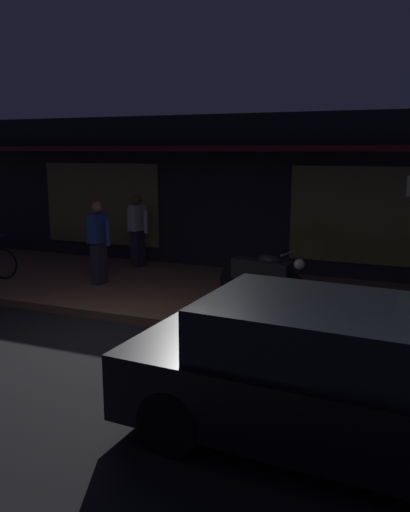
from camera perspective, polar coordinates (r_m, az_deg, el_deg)
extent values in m
plane|color=black|center=(8.01, -11.16, -9.48)|extent=(60.00, 60.00, 0.00)
cube|color=brown|center=(10.49, -2.11, -3.82)|extent=(18.00, 4.00, 0.15)
cube|color=black|center=(13.33, 3.95, 6.95)|extent=(18.00, 2.80, 3.60)
cube|color=brown|center=(13.48, -11.12, 5.54)|extent=(3.20, 0.04, 2.00)
cube|color=brown|center=(11.30, 17.17, 4.15)|extent=(3.20, 0.04, 2.00)
cube|color=#591919|center=(11.73, 1.41, 11.51)|extent=(16.20, 0.50, 0.12)
cylinder|color=black|center=(9.75, 3.26, -2.73)|extent=(0.61, 0.25, 0.60)
cylinder|color=black|center=(9.23, 9.06, -3.66)|extent=(0.61, 0.25, 0.60)
cube|color=black|center=(9.41, 6.11, -1.54)|extent=(1.13, 0.52, 0.36)
ellipsoid|color=black|center=(9.30, 6.95, -0.45)|extent=(0.48, 0.33, 0.20)
sphere|color=#F9EDB7|center=(9.05, 10.12, -0.88)|extent=(0.18, 0.18, 0.18)
cylinder|color=gray|center=(9.10, 9.02, 0.32)|extent=(0.15, 0.54, 0.03)
torus|color=black|center=(11.86, -20.91, -0.77)|extent=(0.66, 0.14, 0.66)
cube|color=#28232D|center=(12.37, -7.24, 0.81)|extent=(0.26, 0.32, 0.85)
cube|color=#B2AD9E|center=(12.26, -7.33, 4.10)|extent=(0.30, 0.42, 0.58)
sphere|color=brown|center=(12.21, -7.38, 6.06)|extent=(0.22, 0.22, 0.22)
cylinder|color=#B2AD9E|center=(12.44, -8.20, 3.86)|extent=(0.11, 0.11, 0.52)
cylinder|color=#B2AD9E|center=(12.09, -6.41, 3.69)|extent=(0.11, 0.11, 0.52)
cube|color=#28232D|center=(10.88, -11.34, -0.77)|extent=(0.24, 0.31, 0.85)
cube|color=navy|center=(10.76, -11.49, 2.96)|extent=(0.27, 0.41, 0.58)
sphere|color=#8C6647|center=(10.71, -11.58, 5.18)|extent=(0.22, 0.22, 0.22)
cylinder|color=navy|center=(10.94, -12.49, 2.69)|extent=(0.10, 0.10, 0.52)
cylinder|color=navy|center=(10.60, -10.43, 2.49)|extent=(0.10, 0.10, 0.52)
cylinder|color=black|center=(6.49, 3.21, -11.33)|extent=(0.65, 0.26, 0.64)
cylinder|color=black|center=(5.22, -3.66, -17.30)|extent=(0.65, 0.26, 0.64)
cube|color=black|center=(5.35, 13.78, -14.09)|extent=(4.19, 1.99, 0.68)
cube|color=black|center=(5.17, 12.42, -8.35)|extent=(2.29, 1.72, 0.64)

